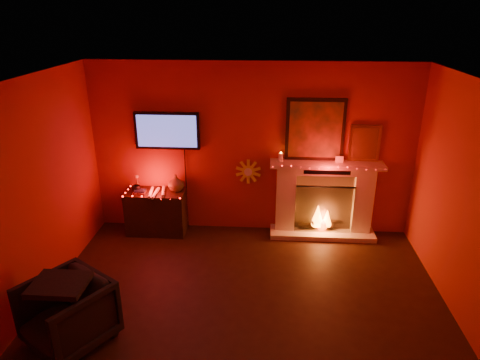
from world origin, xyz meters
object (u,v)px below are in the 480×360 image
Objects in this scene: fireplace at (324,192)px; sunburst_clock at (248,172)px; armchair at (68,313)px; tv at (167,131)px; console_table at (157,210)px.

fireplace is 5.45× the size of sunburst_clock.
sunburst_clock is 0.49× the size of armchair.
tv is at bearing 178.50° from fireplace.
tv is 1.51× the size of armchair.
console_table is (-0.20, -0.19, -1.26)m from tv.
armchair is (-1.79, -2.73, -0.63)m from sunburst_clock.
tv is 1.29m from console_table.
console_table is at bearing -171.47° from sunburst_clock.
sunburst_clock is at bearing 1.24° from tv.
console_table is at bearing 116.02° from armchair.
sunburst_clock is at bearing 8.53° from console_table.
sunburst_clock is 0.41× the size of console_table.
console_table is (-1.45, -0.22, -0.61)m from sunburst_clock.
tv is 1.28× the size of console_table.
sunburst_clock is (-1.19, 0.09, 0.28)m from fireplace.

